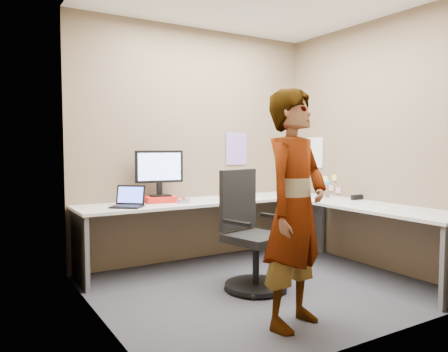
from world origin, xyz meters
TOP-DOWN VIEW (x-y plane):
  - ground at (0.00, 0.00)m, footprint 3.00×3.00m
  - wall_back at (0.00, 1.30)m, footprint 3.00×0.00m
  - wall_right at (1.50, 0.00)m, footprint 0.00×2.70m
  - wall_left at (-1.50, 0.00)m, footprint 0.00×2.70m
  - desk at (0.44, 0.39)m, footprint 2.98×2.58m
  - paper_ream at (-0.57, 1.06)m, footprint 0.36×0.28m
  - monitor at (-0.57, 1.08)m, footprint 0.52×0.18m
  - laptop at (-0.98, 0.89)m, footprint 0.38×0.38m
  - trackball_mouse at (-0.40, 0.85)m, footprint 0.12×0.08m
  - origami at (0.19, 0.84)m, footprint 0.10×0.10m
  - stapler at (1.41, 0.12)m, footprint 0.15×0.05m
  - flower at (1.27, 0.45)m, footprint 0.07×0.07m
  - calendar_purple at (0.55, 1.29)m, footprint 0.30×0.01m
  - calendar_white at (1.49, 0.90)m, footprint 0.01×0.28m
  - sticky_note_a at (1.49, 0.55)m, footprint 0.01×0.07m
  - sticky_note_b at (1.49, 0.60)m, footprint 0.01×0.07m
  - sticky_note_c at (1.49, 0.48)m, footprint 0.01×0.07m
  - sticky_note_d at (1.49, 0.70)m, footprint 0.01×0.07m
  - office_chair at (-0.10, 0.03)m, footprint 0.62×0.59m
  - person at (-0.30, -0.82)m, footprint 0.74×0.60m

SIDE VIEW (x-z plane):
  - ground at x=0.00m, z-range 0.00..0.00m
  - office_chair at x=-0.10m, z-range -0.10..0.99m
  - desk at x=0.44m, z-range 0.22..0.95m
  - trackball_mouse at x=-0.40m, z-range 0.72..0.79m
  - stapler at x=1.41m, z-range 0.73..0.78m
  - origami at x=0.19m, z-range 0.73..0.79m
  - paper_ream at x=-0.57m, z-range 0.73..0.79m
  - laptop at x=-0.98m, z-range 0.68..0.89m
  - sticky_note_c at x=1.49m, z-range 0.76..0.84m
  - sticky_note_b at x=1.49m, z-range 0.78..0.86m
  - flower at x=1.27m, z-range 0.77..0.98m
  - person at x=-0.30m, z-range 0.00..1.75m
  - sticky_note_d at x=1.49m, z-range 0.88..0.96m
  - sticky_note_a at x=1.49m, z-range 0.91..0.99m
  - monitor at x=-0.57m, z-range 0.84..1.33m
  - calendar_white at x=1.49m, z-range 1.06..1.44m
  - calendar_purple at x=0.55m, z-range 1.10..1.50m
  - wall_back at x=0.00m, z-range -0.15..2.85m
  - wall_right at x=1.50m, z-range 0.00..2.70m
  - wall_left at x=-1.50m, z-range 0.00..2.70m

